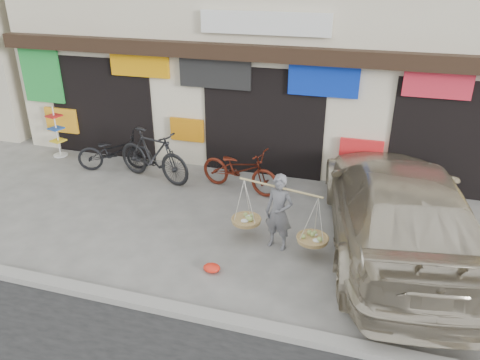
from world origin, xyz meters
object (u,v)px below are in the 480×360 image
(bike_0, at_px, (114,152))
(suv, at_px, (398,207))
(bike_1, at_px, (153,155))
(display_rack, at_px, (57,136))
(street_vendor, at_px, (279,215))
(bike_2, at_px, (240,169))

(bike_0, bearing_deg, suv, -126.50)
(suv, bearing_deg, bike_1, -23.71)
(display_rack, bearing_deg, suv, -13.25)
(street_vendor, distance_m, bike_0, 5.41)
(street_vendor, xyz_separation_m, bike_0, (-4.86, 2.37, -0.19))
(street_vendor, bearing_deg, bike_1, 162.57)
(bike_1, xyz_separation_m, bike_2, (2.20, 0.06, -0.12))
(bike_0, distance_m, bike_1, 1.30)
(display_rack, bearing_deg, bike_0, -10.76)
(bike_2, relative_size, display_rack, 1.42)
(bike_2, relative_size, suv, 0.32)
(bike_0, distance_m, suv, 7.17)
(suv, bearing_deg, bike_0, -23.44)
(bike_2, height_order, display_rack, display_rack)
(bike_1, bearing_deg, bike_0, 92.91)
(bike_2, height_order, suv, suv)
(bike_0, distance_m, display_rack, 2.02)
(street_vendor, relative_size, display_rack, 1.33)
(bike_0, distance_m, bike_2, 3.47)
(street_vendor, relative_size, bike_0, 1.01)
(bike_0, xyz_separation_m, bike_2, (3.46, -0.23, 0.04))
(bike_1, distance_m, bike_2, 2.20)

